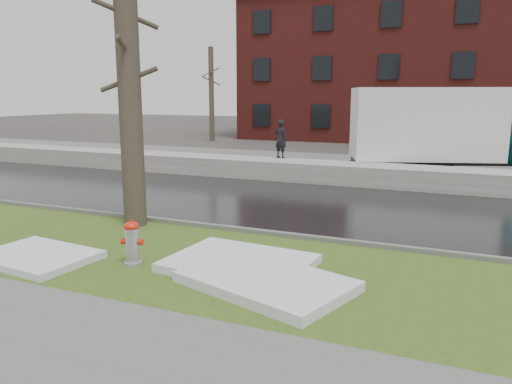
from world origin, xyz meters
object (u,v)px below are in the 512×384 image
at_px(fire_hydrant, 132,241).
at_px(box_truck, 453,131).
at_px(worker, 281,139).
at_px(tree, 129,83).

bearing_deg(fire_hydrant, box_truck, 54.07).
xyz_separation_m(fire_hydrant, box_truck, (5.17, 13.62, 1.35)).
height_order(fire_hydrant, box_truck, box_truck).
relative_size(fire_hydrant, worker, 0.58).
bearing_deg(box_truck, tree, -141.04).
xyz_separation_m(fire_hydrant, tree, (-1.82, 2.52, 3.03)).
bearing_deg(worker, tree, 106.22).
bearing_deg(box_truck, worker, -178.56).
height_order(box_truck, worker, box_truck).
relative_size(tree, worker, 4.53).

